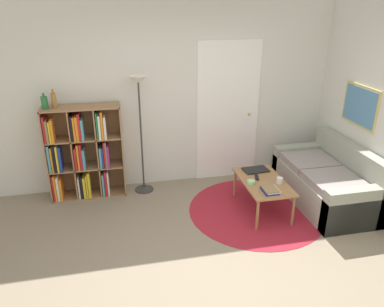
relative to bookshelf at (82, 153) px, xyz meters
The scene contains 15 objects.
ground_plane 2.56m from the bookshelf, 55.19° to the right, with size 14.00×14.00×0.00m, color gray.
wall_back 1.60m from the bookshelf, ahead, with size 7.45×0.11×2.60m.
wall_right 3.84m from the bookshelf, 14.10° to the right, with size 0.08×5.23×2.60m.
rug 2.49m from the bookshelf, 22.58° to the right, with size 1.79×1.79×0.01m.
bookshelf is the anchor object (origin of this frame).
floor_lamp 1.06m from the bookshelf, ahead, with size 0.27×0.27×1.68m.
couch 3.40m from the bookshelf, 15.20° to the right, with size 0.84×1.58×0.82m.
coffee_table 2.48m from the bookshelf, 21.74° to the right, with size 0.55×0.94×0.43m.
laptop 2.39m from the bookshelf, 14.59° to the right, with size 0.35×0.24×0.02m.
bowl 2.32m from the bookshelf, 24.38° to the right, with size 0.11×0.11×0.04m.
book_stack_on_table 2.57m from the bookshelf, 28.11° to the right, with size 0.19×0.22×0.05m.
cup 2.68m from the bookshelf, 22.38° to the right, with size 0.08×0.08×0.08m.
remote 2.39m from the bookshelf, 20.00° to the right, with size 0.09×0.17×0.02m.
bottle_left 0.84m from the bookshelf, behind, with size 0.08×0.08×0.21m.
bottle_middle 0.81m from the bookshelf, behind, with size 0.06×0.06×0.25m.
Camera 1 is at (-0.94, -2.91, 2.62)m, focal length 35.00 mm.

